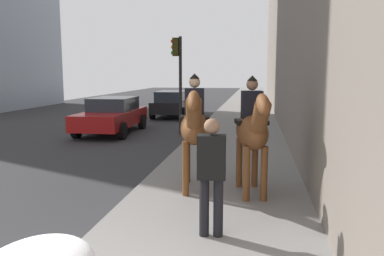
{
  "coord_description": "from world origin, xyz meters",
  "views": [
    {
      "loc": [
        -3.27,
        -2.4,
        2.44
      ],
      "look_at": [
        4.0,
        -1.2,
        1.4
      ],
      "focal_mm": 36.58,
      "sensor_mm": 36.0,
      "label": 1
    }
  ],
  "objects_px": {
    "mounted_horse_near": "(194,126)",
    "pedestrian_greeting": "(211,170)",
    "car_mid_lane": "(112,115)",
    "traffic_light_near_curb": "(178,69)",
    "car_near_lane": "(172,103)",
    "mounted_horse_far": "(252,130)"
  },
  "relations": [
    {
      "from": "mounted_horse_far",
      "to": "pedestrian_greeting",
      "type": "xyz_separation_m",
      "value": [
        -2.04,
        0.54,
        -0.28
      ]
    },
    {
      "from": "mounted_horse_near",
      "to": "traffic_light_near_curb",
      "type": "bearing_deg",
      "value": -174.54
    },
    {
      "from": "car_near_lane",
      "to": "traffic_light_near_curb",
      "type": "relative_size",
      "value": 1.13
    },
    {
      "from": "mounted_horse_near",
      "to": "car_near_lane",
      "type": "height_order",
      "value": "mounted_horse_near"
    },
    {
      "from": "pedestrian_greeting",
      "to": "car_near_lane",
      "type": "height_order",
      "value": "pedestrian_greeting"
    },
    {
      "from": "car_mid_lane",
      "to": "pedestrian_greeting",
      "type": "bearing_deg",
      "value": 26.58
    },
    {
      "from": "car_near_lane",
      "to": "car_mid_lane",
      "type": "height_order",
      "value": "same"
    },
    {
      "from": "car_mid_lane",
      "to": "traffic_light_near_curb",
      "type": "bearing_deg",
      "value": 91.18
    },
    {
      "from": "mounted_horse_near",
      "to": "mounted_horse_far",
      "type": "xyz_separation_m",
      "value": [
        -0.14,
        -1.13,
        -0.03
      ]
    },
    {
      "from": "car_near_lane",
      "to": "traffic_light_near_curb",
      "type": "distance_m",
      "value": 6.53
    },
    {
      "from": "car_mid_lane",
      "to": "mounted_horse_near",
      "type": "bearing_deg",
      "value": 29.81
    },
    {
      "from": "mounted_horse_near",
      "to": "pedestrian_greeting",
      "type": "relative_size",
      "value": 1.36
    },
    {
      "from": "mounted_horse_near",
      "to": "traffic_light_near_curb",
      "type": "relative_size",
      "value": 0.6
    },
    {
      "from": "car_mid_lane",
      "to": "traffic_light_near_curb",
      "type": "relative_size",
      "value": 1.18
    },
    {
      "from": "mounted_horse_far",
      "to": "pedestrian_greeting",
      "type": "bearing_deg",
      "value": -25.82
    },
    {
      "from": "mounted_horse_near",
      "to": "mounted_horse_far",
      "type": "height_order",
      "value": "mounted_horse_near"
    },
    {
      "from": "car_near_lane",
      "to": "car_mid_lane",
      "type": "relative_size",
      "value": 0.96
    },
    {
      "from": "mounted_horse_near",
      "to": "pedestrian_greeting",
      "type": "bearing_deg",
      "value": 6.96
    },
    {
      "from": "pedestrian_greeting",
      "to": "traffic_light_near_curb",
      "type": "relative_size",
      "value": 0.44
    },
    {
      "from": "pedestrian_greeting",
      "to": "traffic_light_near_curb",
      "type": "xyz_separation_m",
      "value": [
        9.89,
        2.45,
        1.48
      ]
    },
    {
      "from": "mounted_horse_far",
      "to": "car_mid_lane",
      "type": "relative_size",
      "value": 0.5
    },
    {
      "from": "mounted_horse_far",
      "to": "pedestrian_greeting",
      "type": "relative_size",
      "value": 1.34
    }
  ]
}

